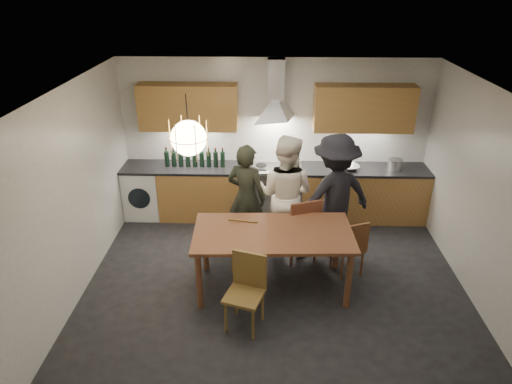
{
  "coord_description": "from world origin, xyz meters",
  "views": [
    {
      "loc": [
        -0.11,
        -4.92,
        3.77
      ],
      "look_at": [
        -0.26,
        0.4,
        1.2
      ],
      "focal_mm": 32.0,
      "sensor_mm": 36.0,
      "label": 1
    }
  ],
  "objects_px": {
    "stock_pot": "(395,164)",
    "wine_bottles": "(195,157)",
    "mixing_bowl": "(350,167)",
    "person_right": "(334,195)",
    "person_mid": "(285,194)",
    "chair_back_left": "(245,240)",
    "person_left": "(246,197)",
    "dining_table": "(273,238)",
    "chair_front": "(247,286)"
  },
  "relations": [
    {
      "from": "person_left",
      "to": "mixing_bowl",
      "type": "bearing_deg",
      "value": -130.19
    },
    {
      "from": "chair_back_left",
      "to": "chair_front",
      "type": "relative_size",
      "value": 0.94
    },
    {
      "from": "person_left",
      "to": "wine_bottles",
      "type": "xyz_separation_m",
      "value": [
        -0.89,
        0.94,
        0.25
      ]
    },
    {
      "from": "mixing_bowl",
      "to": "wine_bottles",
      "type": "relative_size",
      "value": 0.3
    },
    {
      "from": "chair_back_left",
      "to": "person_right",
      "type": "bearing_deg",
      "value": -144.84
    },
    {
      "from": "person_left",
      "to": "person_mid",
      "type": "distance_m",
      "value": 0.57
    },
    {
      "from": "stock_pot",
      "to": "chair_back_left",
      "type": "bearing_deg",
      "value": -145.77
    },
    {
      "from": "chair_back_left",
      "to": "stock_pot",
      "type": "relative_size",
      "value": 3.88
    },
    {
      "from": "mixing_bowl",
      "to": "stock_pot",
      "type": "relative_size",
      "value": 1.33
    },
    {
      "from": "wine_bottles",
      "to": "dining_table",
      "type": "bearing_deg",
      "value": -57.05
    },
    {
      "from": "mixing_bowl",
      "to": "wine_bottles",
      "type": "distance_m",
      "value": 2.52
    },
    {
      "from": "person_right",
      "to": "wine_bottles",
      "type": "relative_size",
      "value": 1.83
    },
    {
      "from": "dining_table",
      "to": "chair_back_left",
      "type": "xyz_separation_m",
      "value": [
        -0.37,
        0.34,
        -0.25
      ]
    },
    {
      "from": "stock_pot",
      "to": "wine_bottles",
      "type": "xyz_separation_m",
      "value": [
        -3.24,
        0.02,
        0.08
      ]
    },
    {
      "from": "chair_front",
      "to": "person_left",
      "type": "relative_size",
      "value": 0.56
    },
    {
      "from": "person_left",
      "to": "wine_bottles",
      "type": "relative_size",
      "value": 1.64
    },
    {
      "from": "person_left",
      "to": "person_right",
      "type": "bearing_deg",
      "value": -162.49
    },
    {
      "from": "chair_back_left",
      "to": "person_mid",
      "type": "relative_size",
      "value": 0.48
    },
    {
      "from": "person_left",
      "to": "stock_pot",
      "type": "bearing_deg",
      "value": -137.17
    },
    {
      "from": "chair_back_left",
      "to": "person_left",
      "type": "bearing_deg",
      "value": -79.33
    },
    {
      "from": "person_right",
      "to": "person_mid",
      "type": "bearing_deg",
      "value": -26.22
    },
    {
      "from": "chair_back_left",
      "to": "chair_front",
      "type": "height_order",
      "value": "chair_front"
    },
    {
      "from": "dining_table",
      "to": "chair_front",
      "type": "height_order",
      "value": "chair_front"
    },
    {
      "from": "chair_front",
      "to": "stock_pot",
      "type": "bearing_deg",
      "value": 66.77
    },
    {
      "from": "dining_table",
      "to": "chair_back_left",
      "type": "height_order",
      "value": "chair_back_left"
    },
    {
      "from": "person_right",
      "to": "stock_pot",
      "type": "xyz_separation_m",
      "value": [
        1.1,
        1.01,
        0.07
      ]
    },
    {
      "from": "person_left",
      "to": "wine_bottles",
      "type": "bearing_deg",
      "value": -25.27
    },
    {
      "from": "person_mid",
      "to": "person_right",
      "type": "height_order",
      "value": "person_right"
    },
    {
      "from": "person_right",
      "to": "person_left",
      "type": "bearing_deg",
      "value": -26.27
    },
    {
      "from": "wine_bottles",
      "to": "mixing_bowl",
      "type": "bearing_deg",
      "value": -1.3
    },
    {
      "from": "dining_table",
      "to": "wine_bottles",
      "type": "xyz_separation_m",
      "value": [
        -1.27,
        1.95,
        0.32
      ]
    },
    {
      "from": "person_left",
      "to": "person_mid",
      "type": "bearing_deg",
      "value": -162.54
    },
    {
      "from": "person_right",
      "to": "wine_bottles",
      "type": "height_order",
      "value": "person_right"
    },
    {
      "from": "chair_back_left",
      "to": "person_right",
      "type": "height_order",
      "value": "person_right"
    },
    {
      "from": "chair_front",
      "to": "mixing_bowl",
      "type": "relative_size",
      "value": 3.09
    },
    {
      "from": "chair_back_left",
      "to": "person_mid",
      "type": "distance_m",
      "value": 0.93
    },
    {
      "from": "person_left",
      "to": "stock_pot",
      "type": "distance_m",
      "value": 2.53
    },
    {
      "from": "stock_pot",
      "to": "dining_table",
      "type": "bearing_deg",
      "value": -135.45
    },
    {
      "from": "stock_pot",
      "to": "wine_bottles",
      "type": "distance_m",
      "value": 3.24
    },
    {
      "from": "chair_back_left",
      "to": "mixing_bowl",
      "type": "height_order",
      "value": "mixing_bowl"
    },
    {
      "from": "person_left",
      "to": "wine_bottles",
      "type": "height_order",
      "value": "person_left"
    },
    {
      "from": "person_mid",
      "to": "person_right",
      "type": "relative_size",
      "value": 0.98
    },
    {
      "from": "wine_bottles",
      "to": "person_left",
      "type": "bearing_deg",
      "value": -46.68
    },
    {
      "from": "person_right",
      "to": "chair_front",
      "type": "bearing_deg",
      "value": 31.46
    },
    {
      "from": "person_left",
      "to": "mixing_bowl",
      "type": "xyz_separation_m",
      "value": [
        1.63,
        0.88,
        0.12
      ]
    },
    {
      "from": "person_right",
      "to": "stock_pot",
      "type": "relative_size",
      "value": 8.16
    },
    {
      "from": "person_right",
      "to": "dining_table",
      "type": "bearing_deg",
      "value": 24.44
    },
    {
      "from": "stock_pot",
      "to": "wine_bottles",
      "type": "height_order",
      "value": "wine_bottles"
    },
    {
      "from": "dining_table",
      "to": "person_left",
      "type": "height_order",
      "value": "person_left"
    },
    {
      "from": "dining_table",
      "to": "stock_pot",
      "type": "bearing_deg",
      "value": 42.43
    }
  ]
}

